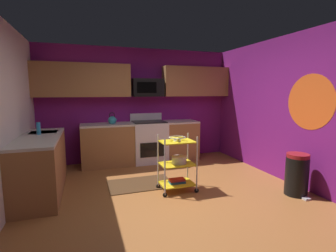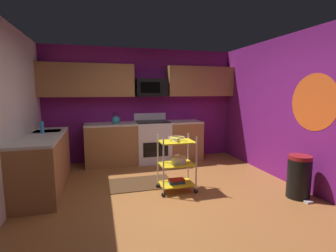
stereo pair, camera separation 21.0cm
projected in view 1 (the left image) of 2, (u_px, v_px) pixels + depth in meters
floor at (173, 200)px, 3.78m from camera, size 4.40×4.80×0.04m
wall_back at (138, 105)px, 5.88m from camera, size 4.52×0.06×2.60m
wall_right at (294, 110)px, 4.30m from camera, size 0.06×4.80×2.60m
wall_flower_decal at (310, 102)px, 3.96m from camera, size 0.00×0.89×0.89m
counter_run at (109, 149)px, 4.98m from camera, size 3.52×2.39×0.92m
oven_range at (149, 141)px, 5.74m from camera, size 0.76×0.65×1.10m
upper_cabinets at (138, 81)px, 5.61m from camera, size 4.40×0.33×0.70m
microwave at (147, 88)px, 5.67m from camera, size 0.70×0.39×0.40m
rolling_cart at (177, 164)px, 4.04m from camera, size 0.60×0.40×0.91m
fruit_bowl at (177, 138)px, 3.99m from camera, size 0.27×0.27×0.07m
mixing_bowl_large at (179, 160)px, 4.05m from camera, size 0.25×0.25×0.11m
book_stack at (177, 181)px, 4.08m from camera, size 0.26×0.17×0.07m
kettle at (112, 120)px, 5.41m from camera, size 0.21×0.18×0.26m
dish_soap_bottle at (39, 128)px, 4.06m from camera, size 0.06×0.06×0.20m
trash_can at (297, 174)px, 3.90m from camera, size 0.34×0.42×0.66m
floor_rug at (140, 184)px, 4.38m from camera, size 1.10×0.70×0.01m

